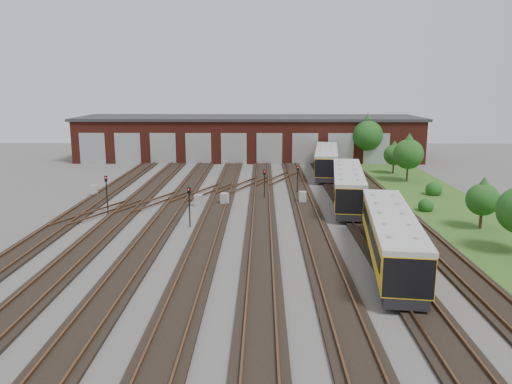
{
  "coord_description": "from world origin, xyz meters",
  "views": [
    {
      "loc": [
        2.09,
        -35.76,
        10.99
      ],
      "look_at": [
        1.51,
        6.03,
        2.0
      ],
      "focal_mm": 35.0,
      "sensor_mm": 36.0,
      "label": 1
    }
  ],
  "objects": [
    {
      "name": "maintenance_shed",
      "position": [
        -0.01,
        39.97,
        3.2
      ],
      "size": [
        51.0,
        12.5,
        6.35
      ],
      "color": "#591F16",
      "rests_on": "ground"
    },
    {
      "name": "relay_cabinet_2",
      "position": [
        -1.47,
        9.47,
        0.57
      ],
      "size": [
        0.81,
        0.73,
        1.14
      ],
      "primitive_type": "cube",
      "rotation": [
        0.0,
        0.0,
        -0.27
      ],
      "color": "#A4A6A9",
      "rests_on": "ground"
    },
    {
      "name": "relay_cabinet_1",
      "position": [
        -3.85,
        8.96,
        0.55
      ],
      "size": [
        0.77,
        0.69,
        1.1
      ],
      "primitive_type": "cube",
      "rotation": [
        0.0,
        0.0,
        -0.25
      ],
      "color": "#A4A6A9",
      "rests_on": "ground"
    },
    {
      "name": "grass_verge",
      "position": [
        19.0,
        10.0,
        0.03
      ],
      "size": [
        8.0,
        55.0,
        0.05
      ],
      "primitive_type": "cube",
      "color": "#2B511B",
      "rests_on": "ground"
    },
    {
      "name": "tree_0",
      "position": [
        16.7,
        34.41,
        4.63
      ],
      "size": [
        4.34,
        4.34,
        7.2
      ],
      "color": "#352A17",
      "rests_on": "ground"
    },
    {
      "name": "signal_mast_2",
      "position": [
        5.65,
        14.39,
        1.87
      ],
      "size": [
        0.24,
        0.22,
        2.92
      ],
      "rotation": [
        0.0,
        0.0,
        0.06
      ],
      "color": "black",
      "rests_on": "ground"
    },
    {
      "name": "signal_mast_3",
      "position": [
        2.25,
        12.04,
        1.86
      ],
      "size": [
        0.26,
        0.24,
        2.89
      ],
      "rotation": [
        0.0,
        0.0,
        0.15
      ],
      "color": "black",
      "rests_on": "ground"
    },
    {
      "name": "relay_cabinet_0",
      "position": [
        -15.0,
        13.37,
        0.54
      ],
      "size": [
        0.7,
        0.61,
        1.09
      ],
      "primitive_type": "cube",
      "rotation": [
        0.0,
        0.0,
        0.1
      ],
      "color": "#A4A6A9",
      "rests_on": "ground"
    },
    {
      "name": "tree_2",
      "position": [
        18.78,
        21.21,
        3.65
      ],
      "size": [
        3.42,
        3.42,
        5.68
      ],
      "color": "#352A17",
      "rests_on": "ground"
    },
    {
      "name": "tree_3",
      "position": [
        19.03,
        1.85,
        2.67
      ],
      "size": [
        2.51,
        2.51,
        4.16
      ],
      "color": "#352A17",
      "rests_on": "ground"
    },
    {
      "name": "signal_mast_0",
      "position": [
        -11.46,
        6.3,
        2.12
      ],
      "size": [
        0.28,
        0.27,
        3.33
      ],
      "rotation": [
        0.0,
        0.0,
        0.27
      ],
      "color": "black",
      "rests_on": "ground"
    },
    {
      "name": "ground",
      "position": [
        0.0,
        0.0,
        0.0
      ],
      "size": [
        120.0,
        120.0,
        0.0
      ],
      "primitive_type": "plane",
      "color": "#413F3C",
      "rests_on": "ground"
    },
    {
      "name": "relay_cabinet_3",
      "position": [
        5.86,
        10.26,
        0.57
      ],
      "size": [
        0.7,
        0.59,
        1.15
      ],
      "primitive_type": "cube",
      "rotation": [
        0.0,
        0.0,
        -0.02
      ],
      "color": "#A4A6A9",
      "rests_on": "ground"
    },
    {
      "name": "metro_train",
      "position": [
        10.0,
        9.78,
        1.85
      ],
      "size": [
        4.46,
        46.61,
        2.98
      ],
      "rotation": [
        0.0,
        0.0,
        -0.13
      ],
      "color": "black",
      "rests_on": "ground"
    },
    {
      "name": "track_network",
      "position": [
        -0.17,
        0.59,
        0.11
      ],
      "size": [
        30.4,
        70.0,
        0.33
      ],
      "color": "black",
      "rests_on": "ground"
    },
    {
      "name": "bush_0",
      "position": [
        16.57,
        7.38,
        0.68
      ],
      "size": [
        1.36,
        1.36,
        1.36
      ],
      "primitive_type": "sphere",
      "color": "#1E4C15",
      "rests_on": "ground"
    },
    {
      "name": "tree_1",
      "position": [
        18.52,
        26.46,
        2.72
      ],
      "size": [
        2.56,
        2.56,
        4.24
      ],
      "color": "#352A17",
      "rests_on": "ground"
    },
    {
      "name": "relay_cabinet_4",
      "position": [
        13.56,
        4.81,
        0.5
      ],
      "size": [
        0.64,
        0.55,
        1.0
      ],
      "primitive_type": "cube",
      "rotation": [
        0.0,
        0.0,
        -0.09
      ],
      "color": "#A4A6A9",
      "rests_on": "ground"
    },
    {
      "name": "bush_2",
      "position": [
        20.72,
        34.99,
        0.65
      ],
      "size": [
        1.3,
        1.3,
        1.3
      ],
      "primitive_type": "sphere",
      "color": "#1E4C15",
      "rests_on": "ground"
    },
    {
      "name": "signal_mast_1",
      "position": [
        -3.66,
        2.14,
        2.03
      ],
      "size": [
        0.27,
        0.26,
        3.18
      ],
      "rotation": [
        0.0,
        0.0,
        -0.29
      ],
      "color": "black",
      "rests_on": "ground"
    },
    {
      "name": "bush_1",
      "position": [
        19.47,
        13.99,
        0.83
      ],
      "size": [
        1.65,
        1.65,
        1.65
      ],
      "primitive_type": "sphere",
      "color": "#1E4C15",
      "rests_on": "ground"
    }
  ]
}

